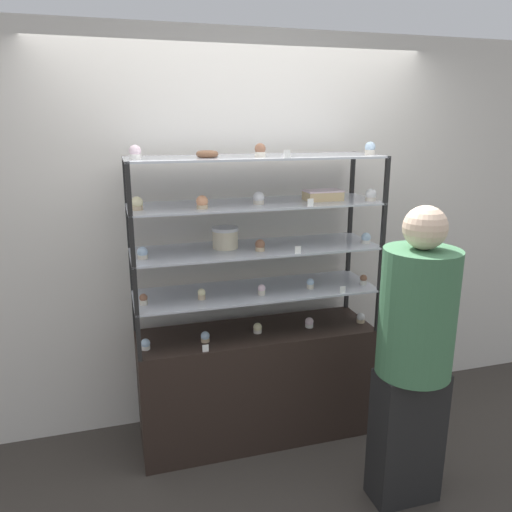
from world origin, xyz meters
TOP-DOWN VIEW (x-y plane):
  - ground_plane at (0.00, 0.00)m, footprint 20.00×20.00m
  - back_wall at (0.00, 0.38)m, footprint 8.00×0.05m
  - display_base at (0.00, 0.00)m, footprint 1.50×0.46m
  - display_riser_lower at (0.00, 0.00)m, footprint 1.50×0.46m
  - display_riser_middle at (0.00, 0.00)m, footprint 1.50×0.46m
  - display_riser_upper at (0.00, 0.00)m, footprint 1.50×0.46m
  - display_riser_top at (0.00, 0.00)m, footprint 1.50×0.46m
  - layer_cake_centerpiece at (-0.18, 0.04)m, footprint 0.16×0.16m
  - sheet_cake_frosted at (0.42, -0.02)m, footprint 0.23×0.14m
  - cupcake_0 at (-0.70, -0.08)m, footprint 0.05×0.05m
  - cupcake_1 at (-0.34, -0.07)m, footprint 0.05×0.05m
  - cupcake_2 at (0.00, -0.03)m, footprint 0.05×0.05m
  - cupcake_3 at (0.35, -0.04)m, footprint 0.05×0.05m
  - cupcake_4 at (0.70, -0.07)m, footprint 0.05×0.05m
  - price_tag_0 at (-0.37, -0.21)m, footprint 0.04×0.00m
  - cupcake_5 at (-0.69, -0.07)m, footprint 0.05×0.05m
  - cupcake_6 at (-0.36, -0.07)m, footprint 0.05×0.05m
  - cupcake_7 at (0.01, -0.10)m, footprint 0.05×0.05m
  - cupcake_8 at (0.33, -0.07)m, footprint 0.05×0.05m
  - cupcake_9 at (0.69, -0.09)m, footprint 0.05×0.05m
  - price_tag_1 at (0.49, -0.21)m, footprint 0.04×0.00m
  - cupcake_10 at (-0.68, -0.07)m, footprint 0.06×0.06m
  - cupcake_11 at (0.00, -0.08)m, footprint 0.06×0.06m
  - cupcake_12 at (0.69, -0.10)m, footprint 0.06×0.06m
  - price_tag_2 at (0.19, -0.21)m, footprint 0.04×0.00m
  - cupcake_13 at (-0.69, -0.05)m, footprint 0.07×0.07m
  - cupcake_14 at (-0.34, -0.11)m, footprint 0.07×0.07m
  - cupcake_15 at (-0.00, -0.05)m, footprint 0.07×0.07m
  - cupcake_16 at (0.69, -0.13)m, footprint 0.07×0.07m
  - price_tag_3 at (0.26, -0.21)m, footprint 0.04×0.00m
  - cupcake_17 at (-0.69, -0.09)m, footprint 0.06×0.06m
  - cupcake_18 at (-0.00, -0.08)m, footprint 0.06×0.06m
  - cupcake_19 at (0.70, -0.07)m, footprint 0.06×0.06m
  - price_tag_4 at (0.12, -0.21)m, footprint 0.04×0.00m
  - donut_glazed at (-0.29, -0.03)m, footprint 0.12×0.12m
  - customer_figure at (0.62, -0.79)m, footprint 0.38×0.38m

SIDE VIEW (x-z plane):
  - ground_plane at x=0.00m, z-range 0.00..0.00m
  - display_base at x=0.00m, z-range 0.00..0.75m
  - price_tag_0 at x=-0.37m, z-range 0.75..0.79m
  - cupcake_0 at x=-0.70m, z-range 0.75..0.81m
  - cupcake_1 at x=-0.34m, z-range 0.75..0.81m
  - cupcake_2 at x=0.00m, z-range 0.75..0.81m
  - cupcake_3 at x=0.35m, z-range 0.75..0.81m
  - cupcake_4 at x=0.70m, z-range 0.75..0.81m
  - customer_figure at x=0.62m, z-range 0.06..1.71m
  - display_riser_lower at x=0.00m, z-range 0.87..1.14m
  - price_tag_1 at x=0.49m, z-range 1.02..1.07m
  - cupcake_5 at x=-0.69m, z-range 1.02..1.09m
  - cupcake_6 at x=-0.36m, z-range 1.02..1.09m
  - cupcake_7 at x=0.01m, z-range 1.02..1.09m
  - cupcake_8 at x=0.33m, z-range 1.02..1.09m
  - cupcake_9 at x=0.69m, z-range 1.02..1.09m
  - display_riser_middle at x=0.00m, z-range 1.14..1.42m
  - back_wall at x=0.00m, z-range 0.00..2.60m
  - price_tag_2 at x=0.19m, z-range 1.30..1.34m
  - cupcake_10 at x=-0.68m, z-range 1.29..1.36m
  - cupcake_11 at x=0.00m, z-range 1.29..1.36m
  - cupcake_12 at x=0.69m, z-range 1.29..1.36m
  - layer_cake_centerpiece at x=-0.18m, z-range 1.30..1.42m
  - display_riser_upper at x=0.00m, z-range 1.42..1.69m
  - price_tag_3 at x=0.26m, z-range 1.57..1.61m
  - sheet_cake_frosted at x=0.42m, z-range 1.57..1.63m
  - cupcake_13 at x=-0.69m, z-range 1.57..1.64m
  - cupcake_14 at x=-0.34m, z-range 1.57..1.64m
  - cupcake_15 at x=0.00m, z-range 1.57..1.64m
  - cupcake_16 at x=0.69m, z-range 1.57..1.64m
  - display_riser_top at x=0.00m, z-range 1.69..1.96m
  - donut_glazed at x=-0.29m, z-range 1.84..1.88m
  - price_tag_4 at x=0.12m, z-range 1.84..1.89m
  - cupcake_17 at x=-0.69m, z-range 1.84..1.92m
  - cupcake_18 at x=0.00m, z-range 1.84..1.92m
  - cupcake_19 at x=0.70m, z-range 1.84..1.92m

